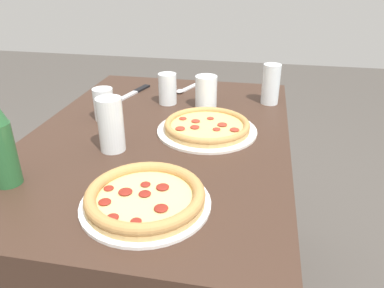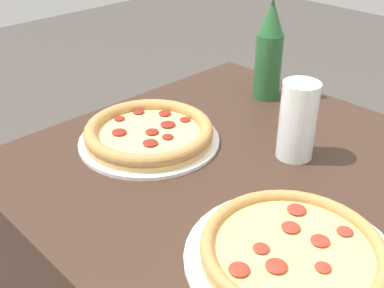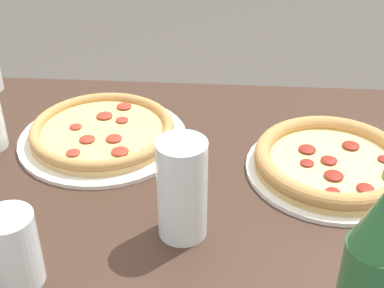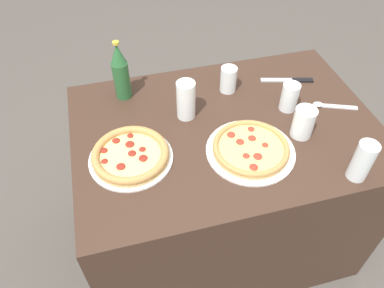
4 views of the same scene
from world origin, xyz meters
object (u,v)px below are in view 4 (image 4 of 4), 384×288
Objects in this scene: glass_lemonade at (289,98)px; glass_red_wine at (186,102)px; pizza_veggie at (131,155)px; glass_orange_juice at (362,163)px; glass_iced_tea at (303,124)px; spoon at (328,105)px; pizza_salami at (251,149)px; glass_mango_juice at (228,80)px; beer_bottle at (120,72)px; knife at (289,80)px.

glass_lemonade is 0.73× the size of glass_red_wine.
pizza_veggie is 0.78m from glass_orange_juice.
glass_iced_tea is 0.68× the size of spoon.
pizza_salami is 0.30m from glass_lemonade.
glass_orange_juice is at bearing 75.66° from spoon.
glass_orange_juice is at bearing 101.19° from glass_lemonade.
glass_mango_juice is (-0.04, -0.36, 0.03)m from pizza_salami.
beer_bottle is at bearing -21.65° from glass_lemonade.
pizza_salami reaches higher than knife.
knife is at bearing -117.95° from glass_lemonade.
pizza_veggie reaches higher than spoon.
pizza_salami is 0.48m from knife.
glass_iced_tea reaches higher than glass_lemonade.
knife is 1.29× the size of spoon.
beer_bottle reaches higher than glass_lemonade.
glass_red_wine is at bearing 28.22° from glass_mango_juice.
glass_mango_juice is 0.63× the size of spoon.
beer_bottle is (0.61, -0.40, 0.07)m from glass_iced_tea.
glass_lemonade is (-0.23, -0.19, 0.04)m from pizza_salami.
pizza_veggie is 0.31m from glass_red_wine.
glass_red_wine is at bearing -8.62° from glass_lemonade.
pizza_veggie reaches higher than knife.
glass_iced_tea is 0.34m from knife.
knife is (-0.28, 0.01, -0.05)m from glass_mango_juice.
glass_orange_juice is 0.67× the size of knife.
glass_mango_juice is (0.27, -0.56, -0.02)m from glass_orange_juice.
glass_orange_juice is at bearing 138.03° from beer_bottle.
spoon is (-0.36, 0.21, -0.05)m from glass_mango_juice.
glass_mango_juice is (-0.21, -0.11, -0.02)m from glass_red_wine.
glass_orange_juice is at bearing 159.63° from pizza_veggie.
spoon is at bearing -104.34° from glass_orange_juice.
beer_bottle is at bearing -93.91° from pizza_veggie.
glass_red_wine is (0.48, -0.45, 0.00)m from glass_orange_juice.
pizza_veggie is at bearing 9.85° from glass_lemonade.
spoon is (-0.79, 0.28, -0.12)m from beer_bottle.
pizza_veggie is at bearing 20.68° from knife.
glass_orange_juice is at bearing 147.52° from pizza_salami.
spoon is at bearing 170.58° from glass_red_wine.
glass_red_wine is 0.91× the size of spoon.
pizza_salami is 2.76× the size of glass_lemonade.
beer_bottle reaches higher than knife.
glass_mango_juice is at bearing 170.28° from beer_bottle.
spoon is at bearing -146.97° from glass_iced_tea.
pizza_veggie is at bearing -20.37° from glass_orange_juice.
glass_red_wine is (0.18, -0.25, 0.05)m from pizza_salami.
spoon is (-0.08, 0.20, 0.00)m from knife.
glass_mango_juice is at bearing -61.02° from glass_iced_tea.
glass_mango_juice is 0.42m from spoon.
beer_bottle is (0.22, -0.19, 0.05)m from glass_red_wine.
glass_mango_juice is at bearing -30.01° from spoon.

